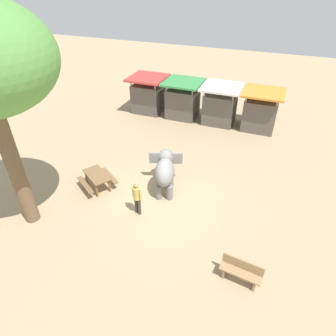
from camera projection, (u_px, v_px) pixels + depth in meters
ground_plane at (156, 195)px, 13.68m from camera, size 60.00×60.00×0.00m
elephant at (165, 170)px, 13.49m from camera, size 1.79×2.40×1.66m
person_handler at (137, 196)px, 12.16m from camera, size 0.49×0.32×1.62m
wooden_bench at (241, 271)px, 9.74m from camera, size 1.44×0.56×0.88m
picnic_table_near at (97, 178)px, 13.82m from camera, size 2.07×2.06×0.78m
market_stall_red at (148, 96)px, 20.92m from camera, size 2.50×2.50×2.52m
market_stall_green at (183, 101)px, 20.15m from camera, size 2.50×2.50×2.52m
market_stall_white at (220, 107)px, 19.38m from camera, size 2.50×2.50×2.52m
market_stall_orange at (260, 112)px, 18.61m from camera, size 2.50×2.50×2.52m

